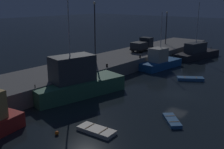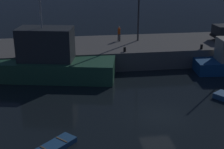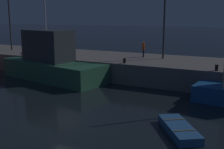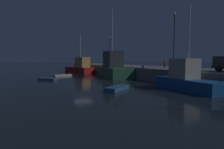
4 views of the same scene
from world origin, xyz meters
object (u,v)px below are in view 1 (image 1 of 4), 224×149
(dockworker, at_px, (85,56))
(lamp_post_east, at_px, (95,27))
(fishing_trawler_red, at_px, (196,53))
(rowboat_white_mid, at_px, (190,79))
(dinghy_orange_near, at_px, (96,130))
(dinghy_red_small, at_px, (172,121))
(fishing_boat_blue, at_px, (76,81))
(fishing_boat_white, at_px, (160,61))
(lamp_post_central, at_px, (166,25))
(bollard_central, at_px, (107,65))
(bollard_west, at_px, (140,56))
(utility_truck, at_px, (142,45))
(mooring_buoy_near, at_px, (57,133))

(dockworker, bearing_deg, lamp_post_east, -2.79)
(fishing_trawler_red, xyz_separation_m, rowboat_white_mid, (-16.38, -6.12, -0.88))
(dinghy_orange_near, xyz_separation_m, dinghy_red_small, (6.25, -4.25, -0.01))
(rowboat_white_mid, bearing_deg, fishing_boat_blue, 152.00)
(rowboat_white_mid, relative_size, lamp_post_east, 0.42)
(fishing_boat_white, bearing_deg, dockworker, 147.68)
(fishing_boat_white, relative_size, lamp_post_central, 1.36)
(fishing_boat_white, height_order, lamp_post_east, lamp_post_east)
(fishing_boat_blue, bearing_deg, fishing_boat_white, -2.55)
(fishing_boat_white, height_order, dinghy_orange_near, fishing_boat_white)
(fishing_trawler_red, distance_m, lamp_post_east, 24.04)
(dinghy_orange_near, xyz_separation_m, bollard_central, (13.39, 10.27, 2.08))
(dinghy_red_small, relative_size, lamp_post_central, 0.41)
(lamp_post_east, bearing_deg, lamp_post_central, -1.40)
(dockworker, bearing_deg, fishing_boat_white, -32.32)
(dinghy_red_small, bearing_deg, dinghy_orange_near, 145.81)
(dinghy_red_small, xyz_separation_m, bollard_west, (15.64, 14.36, 2.11))
(dinghy_orange_near, distance_m, lamp_post_east, 22.92)
(dockworker, bearing_deg, dinghy_orange_near, -132.09)
(utility_truck, distance_m, bollard_central, 14.44)
(fishing_boat_blue, height_order, utility_truck, fishing_boat_blue)
(mooring_buoy_near, bearing_deg, bollard_west, 17.56)
(lamp_post_east, bearing_deg, fishing_boat_blue, -148.66)
(mooring_buoy_near, bearing_deg, dinghy_red_small, -36.61)
(rowboat_white_mid, distance_m, utility_truck, 14.58)
(rowboat_white_mid, bearing_deg, mooring_buoy_near, 175.68)
(rowboat_white_mid, relative_size, lamp_post_central, 0.55)
(fishing_boat_white, distance_m, dockworker, 13.43)
(fishing_trawler_red, height_order, lamp_post_central, fishing_trawler_red)
(dinghy_orange_near, distance_m, mooring_buoy_near, 3.52)
(fishing_boat_white, bearing_deg, fishing_trawler_red, -5.54)
(fishing_trawler_red, relative_size, bollard_west, 23.50)
(dinghy_orange_near, bearing_deg, fishing_boat_white, 17.67)
(dinghy_orange_near, bearing_deg, dinghy_red_small, -34.19)
(dinghy_orange_near, bearing_deg, lamp_post_central, 20.50)
(bollard_central, bearing_deg, bollard_west, -1.07)
(fishing_trawler_red, bearing_deg, utility_truck, 146.51)
(mooring_buoy_near, bearing_deg, lamp_post_east, 34.21)
(dinghy_red_small, xyz_separation_m, dockworker, (7.31, 19.27, 2.85))
(lamp_post_central, xyz_separation_m, dockworker, (-24.83, 0.66, -3.25))
(bollard_west, bearing_deg, dinghy_red_small, -137.46)
(fishing_boat_blue, distance_m, dinghy_orange_near, 10.59)
(fishing_boat_blue, distance_m, fishing_boat_white, 19.10)
(dinghy_red_small, bearing_deg, rowboat_white_mid, 17.83)
(rowboat_white_mid, distance_m, dinghy_red_small, 15.67)
(fishing_trawler_red, height_order, bollard_west, fishing_trawler_red)
(rowboat_white_mid, bearing_deg, lamp_post_central, 38.71)
(fishing_trawler_red, height_order, utility_truck, fishing_trawler_red)
(dinghy_red_small, height_order, mooring_buoy_near, dinghy_red_small)
(rowboat_white_mid, bearing_deg, dinghy_orange_near, -178.52)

